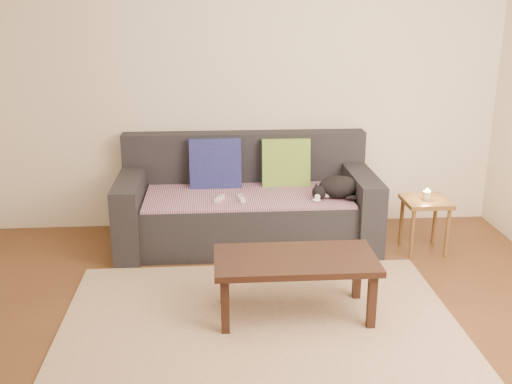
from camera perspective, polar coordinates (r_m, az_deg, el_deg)
ground at (r=3.73m, az=0.57°, el=-13.82°), size 4.50×4.50×0.00m
back_wall at (r=5.21m, az=-1.20°, el=10.58°), size 4.50×0.04×2.60m
sofa at (r=5.02m, az=-0.87°, el=-1.34°), size 2.10×0.94×0.87m
throw_blanket at (r=4.90m, az=-0.82°, el=-0.35°), size 1.66×0.74×0.02m
cushion_navy at (r=5.08m, az=-3.89°, el=2.64°), size 0.43×0.18×0.45m
cushion_green at (r=5.12m, az=2.85°, el=2.77°), size 0.41×0.16×0.42m
cat at (r=4.84m, az=7.74°, el=0.42°), size 0.44×0.34×0.17m
wii_remote_a at (r=4.74m, az=-1.41°, el=-0.64°), size 0.06×0.15×0.03m
wii_remote_b at (r=4.75m, az=-3.50°, el=-0.64°), size 0.09×0.15×0.03m
side_table at (r=4.98m, az=15.84°, el=-1.53°), size 0.35×0.35×0.44m
candle at (r=4.95m, az=15.95°, el=-0.27°), size 0.06×0.06×0.09m
rug at (r=3.85m, az=0.39°, el=-12.58°), size 2.50×1.80×0.01m
coffee_table at (r=3.82m, az=3.77°, el=-6.92°), size 1.03×0.51×0.41m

